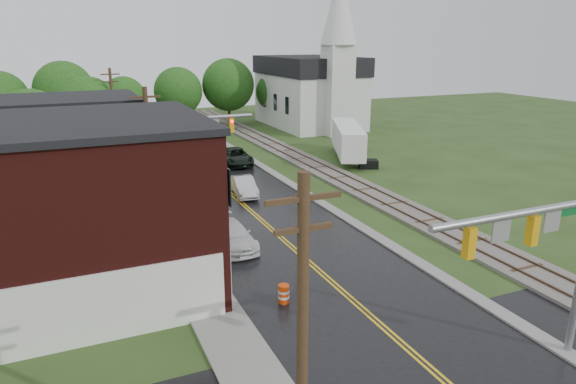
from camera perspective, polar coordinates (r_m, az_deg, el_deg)
main_road at (r=42.77m, az=-7.31°, el=0.64°), size 10.00×90.00×0.02m
curb_right at (r=49.00m, az=-2.92°, el=2.83°), size 0.80×70.00×0.12m
sidewalk_left at (r=36.83m, az=-14.35°, el=-2.41°), size 2.40×50.00×0.12m
brick_building at (r=25.70m, az=-25.05°, el=-2.05°), size 14.30×10.30×8.30m
yellow_house at (r=36.54m, az=-22.40°, el=1.93°), size 8.00×7.00×6.40m
darkred_building at (r=45.56m, az=-21.41°, el=3.47°), size 7.00×6.00×4.40m
church at (r=70.85m, az=2.80°, el=11.90°), size 10.40×18.40×20.00m
railroad at (r=50.73m, az=1.95°, el=3.44°), size 3.20×80.00×0.30m
traffic_signal_near at (r=19.95m, az=26.77°, el=-4.95°), size 7.34×0.30×7.20m
traffic_signal_far at (r=37.98m, az=-11.33°, el=6.13°), size 7.34×0.43×7.20m
utility_pole_a at (r=12.66m, az=1.60°, el=-16.83°), size 1.80×0.28×9.00m
utility_pole_b at (r=32.62m, az=-15.08°, el=3.72°), size 1.80×0.28×9.00m
utility_pole_c at (r=54.18m, az=-18.80°, el=8.39°), size 1.80×0.28×9.00m
tree_left_c at (r=50.02m, az=-26.40°, el=6.68°), size 6.00×6.00×7.65m
tree_left_e at (r=55.92m, az=-21.10°, el=8.49°), size 6.40×6.40×8.16m
suv_dark at (r=49.89m, az=-5.85°, el=3.93°), size 2.96×5.76×1.56m
sedan_silver at (r=39.87m, az=-4.93°, el=0.61°), size 2.03×4.52×1.44m
pickup_white at (r=30.17m, az=-6.32°, el=-4.80°), size 2.22×5.01×1.43m
semi_trailer at (r=51.79m, az=6.71°, el=5.85°), size 6.36×10.65×3.45m
construction_barrel at (r=24.03m, az=-0.48°, el=-11.26°), size 0.57×0.57×0.90m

